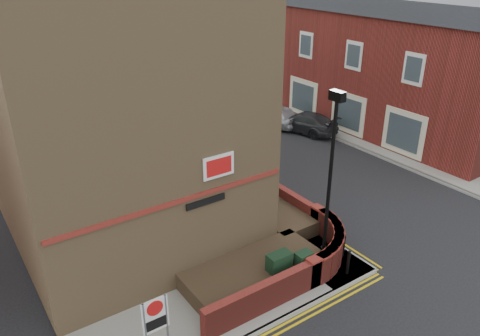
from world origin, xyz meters
The scene contains 25 objects.
ground centered at (0.00, 0.00, 0.00)m, with size 120.00×120.00×0.00m, color black.
pavement_corner centered at (-3.50, 1.50, 0.06)m, with size 13.00×3.00×0.12m, color gray.
pavement_main centered at (2.00, 16.00, 0.06)m, with size 2.00×32.00×0.12m, color gray.
pavement_far centered at (13.00, 13.00, 0.06)m, with size 4.00×40.00×0.12m, color gray.
kerb_main_near centered at (3.00, 16.00, 0.06)m, with size 0.15×32.00×0.12m, color gray.
kerb_main_far centered at (11.00, 13.00, 0.06)m, with size 0.15×40.00×0.12m, color gray.
yellow_lines_main centered at (3.25, 16.00, 0.01)m, with size 0.28×32.00×0.01m, color gold.
corner_building centered at (-2.84, 8.00, 6.23)m, with size 8.95×10.40×13.60m.
garden_wall centered at (0.00, 2.50, 0.00)m, with size 6.80×6.00×1.20m, color maroon, non-canonical shape.
lamppost centered at (1.60, 1.20, 3.34)m, with size 0.25×0.50×6.30m.
utility_cabinet_large centered at (-0.30, 1.30, 0.72)m, with size 0.80×0.45×1.20m, color black.
utility_cabinet_small centered at (0.50, 1.00, 0.67)m, with size 0.55×0.40×1.10m, color black.
bollard_near centered at (2.00, 0.40, 0.57)m, with size 0.11×0.11×0.90m, color black.
bollard_far centered at (2.60, 1.20, 0.57)m, with size 0.11×0.11×0.90m, color black.
zone_sign centered at (-5.00, 0.50, 1.64)m, with size 0.72×0.07×2.20m.
far_terrace centered at (14.50, 17.00, 4.04)m, with size 5.40×30.40×8.00m.
far_terrace_cream centered at (14.50, 38.00, 4.05)m, with size 5.40×12.40×8.00m.
tree_near centered at (2.00, 14.05, 4.70)m, with size 3.64×3.65×6.70m.
tree_mid centered at (2.00, 22.05, 5.20)m, with size 4.03×4.03×7.42m.
tree_far centered at (2.00, 30.05, 4.91)m, with size 3.81×3.81×7.00m.
traffic_light_assembly centered at (2.40, 25.00, 2.78)m, with size 0.20×0.16×4.20m.
silver_car_near centered at (4.51, 12.14, 0.75)m, with size 1.59×4.56×1.50m, color #A4A9AC.
red_car_main centered at (4.89, 16.00, 0.74)m, with size 2.46×5.32×1.48m, color maroon.
grey_car_far centered at (10.30, 11.94, 0.62)m, with size 1.74×4.28×1.24m, color #292A2E.
silver_car_far centered at (9.61, 14.00, 0.68)m, with size 1.60×3.98×1.36m, color #A2A3A9.
Camera 1 is at (-8.42, -8.23, 10.17)m, focal length 35.00 mm.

